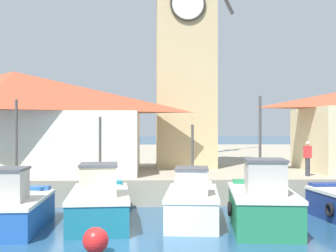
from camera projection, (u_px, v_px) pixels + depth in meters
The scene contains 11 objects.
ground_plane at pixel (139, 245), 13.70m from camera, with size 300.00×300.00×0.00m, color navy.
quay_wharf at pixel (145, 160), 40.10m from camera, with size 120.00×40.00×1.16m, color #9E937F.
fishing_boat_mid_left at pixel (11, 208), 15.81m from camera, with size 2.31×4.52×4.42m.
fishing_boat_center at pixel (99, 203), 16.74m from camera, with size 2.41×5.23×3.84m.
fishing_boat_mid_right at pixel (192, 203), 16.89m from camera, with size 2.30×4.70×3.55m.
fishing_boat_right_inner at pixel (262, 204), 16.04m from camera, with size 2.65×4.94×4.57m.
clock_tower at pixel (185, 49), 27.01m from camera, with size 3.80×3.80×14.61m.
warehouse_left at pixel (14, 121), 23.89m from camera, with size 13.17×6.92×5.14m.
port_crane_near at pixel (199, 80), 39.35m from camera, with size 5.41×8.19×17.93m.
mooring_buoy at pixel (96, 240), 12.78m from camera, with size 0.72×0.72×0.72m, color red.
dock_worker_near_tower at pixel (308, 158), 21.88m from camera, with size 0.34×0.22×1.62m.
Camera 1 is at (0.27, -13.73, 3.47)m, focal length 50.00 mm.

